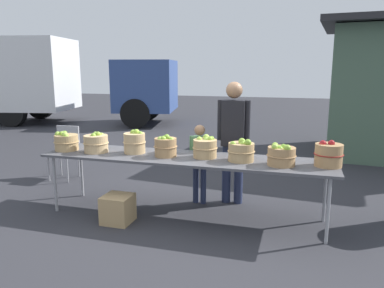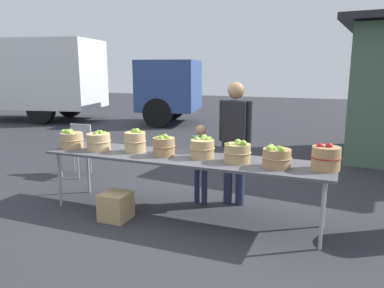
{
  "view_description": "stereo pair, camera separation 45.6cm",
  "coord_description": "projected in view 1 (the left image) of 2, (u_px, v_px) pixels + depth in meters",
  "views": [
    {
      "loc": [
        1.31,
        -4.16,
        1.79
      ],
      "look_at": [
        0.0,
        0.3,
        0.85
      ],
      "focal_mm": 35.01,
      "sensor_mm": 36.0,
      "label": 1
    },
    {
      "loc": [
        1.74,
        -4.01,
        1.79
      ],
      "look_at": [
        0.0,
        0.3,
        0.85
      ],
      "focal_mm": 35.01,
      "sensor_mm": 36.0,
      "label": 2
    }
  ],
  "objects": [
    {
      "name": "apple_basket_green_4",
      "position": [
        205.0,
        147.0,
        4.44
      ],
      "size": [
        0.3,
        0.3,
        0.27
      ],
      "color": "tan",
      "rests_on": "market_table"
    },
    {
      "name": "child_customer",
      "position": [
        200.0,
        158.0,
        4.96
      ],
      "size": [
        0.28,
        0.16,
        1.07
      ],
      "rotation": [
        0.0,
        0.0,
        3.07
      ],
      "color": "#262D4C",
      "rests_on": "ground"
    },
    {
      "name": "apple_basket_green_2",
      "position": [
        135.0,
        142.0,
        4.67
      ],
      "size": [
        0.28,
        0.28,
        0.3
      ],
      "color": "tan",
      "rests_on": "market_table"
    },
    {
      "name": "market_table",
      "position": [
        185.0,
        159.0,
        4.49
      ],
      "size": [
        3.5,
        0.76,
        0.75
      ],
      "color": "#4C4C51",
      "rests_on": "ground"
    },
    {
      "name": "ground_plane",
      "position": [
        185.0,
        216.0,
        4.63
      ],
      "size": [
        40.0,
        40.0,
        0.0
      ],
      "primitive_type": "plane",
      "color": "#2D2D33"
    },
    {
      "name": "apple_basket_red_0",
      "position": [
        328.0,
        154.0,
        4.03
      ],
      "size": [
        0.31,
        0.31,
        0.29
      ],
      "color": "#A87F51",
      "rests_on": "market_table"
    },
    {
      "name": "apple_basket_green_0",
      "position": [
        66.0,
        142.0,
        4.83
      ],
      "size": [
        0.32,
        0.32,
        0.25
      ],
      "color": "tan",
      "rests_on": "market_table"
    },
    {
      "name": "apple_basket_green_5",
      "position": [
        241.0,
        151.0,
        4.26
      ],
      "size": [
        0.31,
        0.31,
        0.27
      ],
      "color": "tan",
      "rests_on": "market_table"
    },
    {
      "name": "vendor_adult",
      "position": [
        233.0,
        133.0,
        4.91
      ],
      "size": [
        0.43,
        0.22,
        1.63
      ],
      "rotation": [
        0.0,
        0.0,
        3.17
      ],
      "color": "#262D4C",
      "rests_on": "ground"
    },
    {
      "name": "box_truck",
      "position": [
        39.0,
        78.0,
        12.36
      ],
      "size": [
        7.98,
        3.67,
        2.75
      ],
      "rotation": [
        0.0,
        0.0,
        0.2
      ],
      "color": "white",
      "rests_on": "ground"
    },
    {
      "name": "produce_crate",
      "position": [
        118.0,
        209.0,
        4.41
      ],
      "size": [
        0.33,
        0.33,
        0.33
      ],
      "primitive_type": "cube",
      "color": "tan",
      "rests_on": "ground"
    },
    {
      "name": "folding_chair",
      "position": [
        65.0,
        148.0,
        6.16
      ],
      "size": [
        0.42,
        0.42,
        0.86
      ],
      "rotation": [
        0.0,
        0.0,
        0.04
      ],
      "color": "#99999E",
      "rests_on": "ground"
    },
    {
      "name": "apple_basket_green_1",
      "position": [
        96.0,
        143.0,
        4.72
      ],
      "size": [
        0.32,
        0.32,
        0.26
      ],
      "color": "tan",
      "rests_on": "market_table"
    },
    {
      "name": "apple_basket_green_6",
      "position": [
        281.0,
        155.0,
        4.07
      ],
      "size": [
        0.32,
        0.32,
        0.25
      ],
      "color": "#A87F51",
      "rests_on": "market_table"
    },
    {
      "name": "apple_basket_green_3",
      "position": [
        166.0,
        146.0,
        4.49
      ],
      "size": [
        0.28,
        0.28,
        0.27
      ],
      "color": "#A87F51",
      "rests_on": "market_table"
    }
  ]
}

